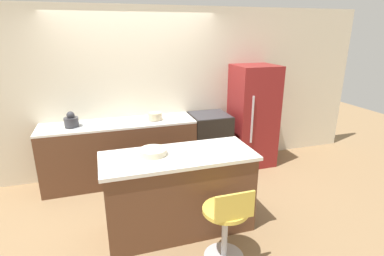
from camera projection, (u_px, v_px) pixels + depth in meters
name	position (u px, v px, depth m)	size (l,w,h in m)	color
ground_plane	(148.00, 186.00, 4.53)	(14.00, 14.00, 0.00)	#8E704C
wall_back	(137.00, 93.00, 4.71)	(8.00, 0.06, 2.60)	beige
back_counter	(121.00, 152.00, 4.57)	(2.26, 0.59, 0.95)	brown
kitchen_island	(179.00, 192.00, 3.44)	(1.71, 0.70, 0.94)	brown
oven_range	(209.00, 142.00, 4.99)	(0.62, 0.61, 0.95)	black
refrigerator	(253.00, 116.00, 5.07)	(0.69, 0.65, 1.71)	maroon
stool_chair	(226.00, 224.00, 2.94)	(0.46, 0.46, 0.86)	#B7B7BC
kettle	(71.00, 121.00, 4.19)	(0.20, 0.20, 0.22)	#333338
mixing_bowl	(155.00, 116.00, 4.54)	(0.21, 0.21, 0.11)	#C1B28E
fruit_bowl	(153.00, 152.00, 3.28)	(0.30, 0.30, 0.07)	beige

